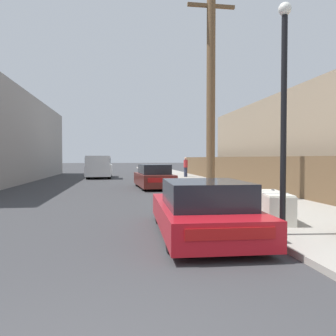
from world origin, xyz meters
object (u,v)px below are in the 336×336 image
object	(u,v)px
discarded_fridge	(272,206)
street_lamp	(284,101)
parked_sports_car_red	(202,210)
pedestrian	(186,167)
utility_pole	(211,90)
pickup_truck	(99,167)
car_parked_mid	(154,177)

from	to	relation	value
discarded_fridge	street_lamp	size ratio (longest dim) A/B	0.38
parked_sports_car_red	street_lamp	size ratio (longest dim) A/B	0.93
pedestrian	utility_pole	bearing A→B (deg)	-97.96
parked_sports_car_red	pickup_truck	bearing A→B (deg)	101.47
parked_sports_car_red	pedestrian	bearing A→B (deg)	81.60
discarded_fridge	pickup_truck	distance (m)	20.96
parked_sports_car_red	utility_pole	bearing A→B (deg)	74.35
discarded_fridge	street_lamp	bearing A→B (deg)	-98.75
discarded_fridge	pedestrian	size ratio (longest dim) A/B	1.09
utility_pole	pedestrian	bearing A→B (deg)	82.04
utility_pole	pedestrian	distance (m)	15.22
pickup_truck	utility_pole	xyz separation A→B (m)	(5.07, -15.97, 3.30)
parked_sports_car_red	street_lamp	world-z (taller)	street_lamp
parked_sports_car_red	pedestrian	size ratio (longest dim) A/B	2.68
discarded_fridge	street_lamp	world-z (taller)	street_lamp
street_lamp	pedestrian	xyz separation A→B (m)	(2.16, 20.44, -1.89)
car_parked_mid	pickup_truck	xyz separation A→B (m)	(-3.56, 9.79, 0.30)
car_parked_mid	pedestrian	size ratio (longest dim) A/B	2.71
street_lamp	utility_pole	bearing A→B (deg)	88.97
discarded_fridge	parked_sports_car_red	world-z (taller)	parked_sports_car_red
discarded_fridge	parked_sports_car_red	distance (m)	2.15
parked_sports_car_red	discarded_fridge	bearing A→B (deg)	23.26
discarded_fridge	pedestrian	world-z (taller)	pedestrian
car_parked_mid	discarded_fridge	bearing A→B (deg)	-83.66
discarded_fridge	car_parked_mid	bearing A→B (deg)	110.10
pickup_truck	pedestrian	bearing A→B (deg)	170.23
street_lamp	pedestrian	distance (m)	20.64
street_lamp	pedestrian	world-z (taller)	street_lamp
discarded_fridge	pickup_truck	size ratio (longest dim) A/B	0.34
discarded_fridge	parked_sports_car_red	xyz separation A→B (m)	(-2.00, -0.77, 0.08)
parked_sports_car_red	pickup_truck	xyz separation A→B (m)	(-3.45, 21.01, 0.38)
parked_sports_car_red	street_lamp	bearing A→B (deg)	-22.17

